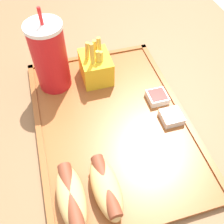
{
  "coord_description": "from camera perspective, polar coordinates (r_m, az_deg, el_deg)",
  "views": [
    {
      "loc": [
        -0.35,
        0.07,
        1.17
      ],
      "look_at": [
        -0.03,
        -0.02,
        0.76
      ],
      "focal_mm": 42.0,
      "sensor_mm": 36.0,
      "label": 1
    }
  ],
  "objects": [
    {
      "name": "dining_table",
      "position": [
        0.89,
        -1.7,
        -15.24
      ],
      "size": [
        1.4,
        0.97,
        0.72
      ],
      "color": "brown",
      "rests_on": "ground_plane"
    },
    {
      "name": "hot_dog_far",
      "position": [
        0.45,
        -8.89,
        -17.71
      ],
      "size": [
        0.12,
        0.05,
        0.04
      ],
      "color": "tan",
      "rests_on": "food_tray"
    },
    {
      "name": "soda_cup",
      "position": [
        0.59,
        -13.38,
        11.59
      ],
      "size": [
        0.08,
        0.08,
        0.19
      ],
      "color": "red",
      "rests_on": "food_tray"
    },
    {
      "name": "sauce_cup_ketchup",
      "position": [
        0.59,
        9.75,
        3.43
      ],
      "size": [
        0.04,
        0.04,
        0.02
      ],
      "color": "silver",
      "rests_on": "food_tray"
    },
    {
      "name": "fries_carton",
      "position": [
        0.62,
        -3.54,
        9.83
      ],
      "size": [
        0.08,
        0.07,
        0.11
      ],
      "color": "gold",
      "rests_on": "food_tray"
    },
    {
      "name": "hot_dog_near",
      "position": [
        0.45,
        -1.33,
        -16.02
      ],
      "size": [
        0.12,
        0.05,
        0.04
      ],
      "color": "tan",
      "rests_on": "food_tray"
    },
    {
      "name": "ground_plane",
      "position": [
        1.22,
        -1.28,
        -22.03
      ],
      "size": [
        8.0,
        8.0,
        0.0
      ],
      "primitive_type": "plane",
      "color": "#ADA393"
    },
    {
      "name": "food_tray",
      "position": [
        0.55,
        0.0,
        -2.25
      ],
      "size": [
        0.44,
        0.31,
        0.01
      ],
      "color": "brown",
      "rests_on": "dining_table"
    },
    {
      "name": "sauce_cup_mayo",
      "position": [
        0.56,
        12.84,
        -1.01
      ],
      "size": [
        0.04,
        0.04,
        0.02
      ],
      "color": "silver",
      "rests_on": "food_tray"
    }
  ]
}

